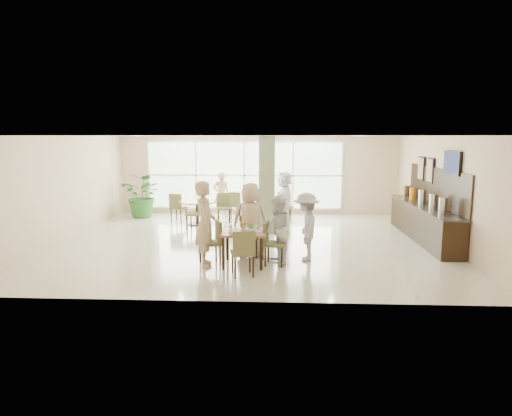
{
  "coord_description": "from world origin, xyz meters",
  "views": [
    {
      "loc": [
        0.72,
        -11.9,
        2.78
      ],
      "look_at": [
        0.2,
        -1.2,
        1.1
      ],
      "focal_mm": 32.0,
      "sensor_mm": 36.0,
      "label": 1
    }
  ],
  "objects_px": {
    "main_table": "(244,235)",
    "round_table_left": "(197,206)",
    "potted_plant": "(143,195)",
    "teen_standing": "(306,227)",
    "adult_a": "(262,203)",
    "teen_far": "(250,219)",
    "adult_standing": "(221,195)",
    "adult_b": "(284,197)",
    "round_table_right": "(260,205)",
    "buffet_counter": "(424,219)",
    "teen_left": "(205,224)",
    "teen_right": "(278,230)"
  },
  "relations": [
    {
      "from": "round_table_left",
      "to": "adult_a",
      "type": "bearing_deg",
      "value": -10.46
    },
    {
      "from": "main_table",
      "to": "potted_plant",
      "type": "bearing_deg",
      "value": 124.09
    },
    {
      "from": "teen_left",
      "to": "teen_right",
      "type": "distance_m",
      "value": 1.58
    },
    {
      "from": "buffet_counter",
      "to": "adult_standing",
      "type": "relative_size",
      "value": 2.98
    },
    {
      "from": "round_table_left",
      "to": "teen_right",
      "type": "bearing_deg",
      "value": -60.29
    },
    {
      "from": "round_table_right",
      "to": "adult_b",
      "type": "xyz_separation_m",
      "value": [
        0.79,
        -0.09,
        0.27
      ]
    },
    {
      "from": "teen_right",
      "to": "adult_a",
      "type": "distance_m",
      "value": 4.14
    },
    {
      "from": "teen_right",
      "to": "adult_b",
      "type": "height_order",
      "value": "adult_b"
    },
    {
      "from": "adult_b",
      "to": "buffet_counter",
      "type": "bearing_deg",
      "value": 65.51
    },
    {
      "from": "teen_standing",
      "to": "adult_a",
      "type": "relative_size",
      "value": 1.01
    },
    {
      "from": "buffet_counter",
      "to": "teen_left",
      "type": "distance_m",
      "value": 6.24
    },
    {
      "from": "round_table_right",
      "to": "teen_right",
      "type": "distance_m",
      "value": 5.0
    },
    {
      "from": "round_table_left",
      "to": "round_table_right",
      "type": "height_order",
      "value": "same"
    },
    {
      "from": "buffet_counter",
      "to": "adult_standing",
      "type": "distance_m",
      "value": 6.76
    },
    {
      "from": "teen_right",
      "to": "adult_a",
      "type": "xyz_separation_m",
      "value": [
        -0.48,
        4.12,
        0.0
      ]
    },
    {
      "from": "round_table_left",
      "to": "adult_standing",
      "type": "distance_m",
      "value": 1.52
    },
    {
      "from": "round_table_left",
      "to": "potted_plant",
      "type": "distance_m",
      "value": 2.44
    },
    {
      "from": "round_table_left",
      "to": "adult_standing",
      "type": "bearing_deg",
      "value": 66.32
    },
    {
      "from": "adult_a",
      "to": "adult_b",
      "type": "xyz_separation_m",
      "value": [
        0.68,
        0.76,
        0.08
      ]
    },
    {
      "from": "round_table_left",
      "to": "teen_left",
      "type": "relative_size",
      "value": 0.63
    },
    {
      "from": "teen_standing",
      "to": "round_table_left",
      "type": "bearing_deg",
      "value": -141.4
    },
    {
      "from": "round_table_left",
      "to": "adult_a",
      "type": "distance_m",
      "value": 2.14
    },
    {
      "from": "buffet_counter",
      "to": "adult_b",
      "type": "bearing_deg",
      "value": 149.8
    },
    {
      "from": "round_table_left",
      "to": "adult_standing",
      "type": "height_order",
      "value": "adult_standing"
    },
    {
      "from": "potted_plant",
      "to": "teen_right",
      "type": "xyz_separation_m",
      "value": [
        4.67,
        -5.74,
        -0.01
      ]
    },
    {
      "from": "buffet_counter",
      "to": "adult_a",
      "type": "bearing_deg",
      "value": 162.1
    },
    {
      "from": "teen_left",
      "to": "adult_standing",
      "type": "xyz_separation_m",
      "value": [
        -0.4,
        6.05,
        -0.14
      ]
    },
    {
      "from": "teen_far",
      "to": "adult_standing",
      "type": "xyz_separation_m",
      "value": [
        -1.33,
        5.19,
        -0.08
      ]
    },
    {
      "from": "teen_right",
      "to": "adult_standing",
      "type": "distance_m",
      "value": 6.21
    },
    {
      "from": "round_table_left",
      "to": "adult_a",
      "type": "relative_size",
      "value": 0.76
    },
    {
      "from": "buffet_counter",
      "to": "potted_plant",
      "type": "relative_size",
      "value": 3.06
    },
    {
      "from": "teen_right",
      "to": "teen_standing",
      "type": "xyz_separation_m",
      "value": [
        0.64,
        0.36,
        0.02
      ]
    },
    {
      "from": "round_table_right",
      "to": "buffet_counter",
      "type": "relative_size",
      "value": 0.23
    },
    {
      "from": "teen_standing",
      "to": "main_table",
      "type": "bearing_deg",
      "value": -72.24
    },
    {
      "from": "adult_standing",
      "to": "buffet_counter",
      "type": "bearing_deg",
      "value": 137.14
    },
    {
      "from": "main_table",
      "to": "potted_plant",
      "type": "relative_size",
      "value": 0.61
    },
    {
      "from": "main_table",
      "to": "teen_far",
      "type": "relative_size",
      "value": 0.54
    },
    {
      "from": "potted_plant",
      "to": "teen_left",
      "type": "xyz_separation_m",
      "value": [
        3.11,
        -5.9,
        0.16
      ]
    },
    {
      "from": "round_table_left",
      "to": "round_table_right",
      "type": "bearing_deg",
      "value": 12.95
    },
    {
      "from": "main_table",
      "to": "round_table_left",
      "type": "xyz_separation_m",
      "value": [
        -1.83,
        4.57,
        -0.07
      ]
    },
    {
      "from": "adult_standing",
      "to": "adult_b",
      "type": "bearing_deg",
      "value": 140.48
    },
    {
      "from": "teen_standing",
      "to": "adult_a",
      "type": "xyz_separation_m",
      "value": [
        -1.12,
        3.76,
        -0.01
      ]
    },
    {
      "from": "teen_right",
      "to": "adult_a",
      "type": "bearing_deg",
      "value": 167.08
    },
    {
      "from": "potted_plant",
      "to": "teen_far",
      "type": "xyz_separation_m",
      "value": [
        4.03,
        -5.04,
        0.1
      ]
    },
    {
      "from": "adult_b",
      "to": "adult_standing",
      "type": "height_order",
      "value": "adult_b"
    },
    {
      "from": "teen_far",
      "to": "adult_a",
      "type": "distance_m",
      "value": 3.42
    },
    {
      "from": "main_table",
      "to": "teen_left",
      "type": "xyz_separation_m",
      "value": [
        -0.82,
        -0.1,
        0.27
      ]
    },
    {
      "from": "teen_left",
      "to": "teen_standing",
      "type": "bearing_deg",
      "value": -90.16
    },
    {
      "from": "round_table_left",
      "to": "teen_left",
      "type": "xyz_separation_m",
      "value": [
        1.01,
        -4.66,
        0.34
      ]
    },
    {
      "from": "buffet_counter",
      "to": "teen_right",
      "type": "bearing_deg",
      "value": -146.06
    }
  ]
}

